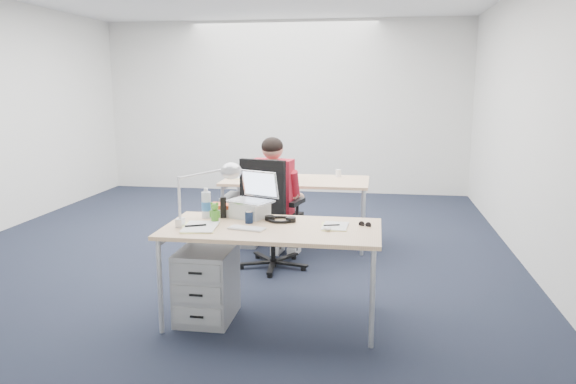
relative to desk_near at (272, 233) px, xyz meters
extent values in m
plane|color=black|center=(-0.77, 1.75, -0.68)|extent=(7.00, 7.00, 0.00)
cube|color=silver|center=(-0.77, 5.25, 0.72)|extent=(6.00, 0.02, 2.80)
cube|color=silver|center=(-0.77, -1.75, 0.72)|extent=(6.00, 0.02, 2.80)
cube|color=silver|center=(2.23, 1.75, 0.72)|extent=(0.02, 7.00, 2.80)
cube|color=tan|center=(0.00, 0.00, 0.03)|extent=(1.60, 0.80, 0.03)
cylinder|color=#B7BABC|center=(-0.75, -0.35, -0.33)|extent=(0.04, 0.04, 0.70)
cylinder|color=#B7BABC|center=(0.75, -0.35, -0.33)|extent=(0.04, 0.04, 0.70)
cylinder|color=#B7BABC|center=(-0.75, 0.35, -0.33)|extent=(0.04, 0.04, 0.70)
cylinder|color=#B7BABC|center=(0.75, 0.35, -0.33)|extent=(0.04, 0.04, 0.70)
cube|color=tan|center=(-0.12, 2.12, 0.03)|extent=(1.60, 0.80, 0.03)
cylinder|color=#B7BABC|center=(-0.87, 1.77, -0.33)|extent=(0.04, 0.04, 0.70)
cylinder|color=#B7BABC|center=(0.63, 1.77, -0.33)|extent=(0.04, 0.04, 0.70)
cylinder|color=#B7BABC|center=(-0.87, 2.47, -0.33)|extent=(0.04, 0.04, 0.70)
cylinder|color=#B7BABC|center=(0.63, 2.47, -0.33)|extent=(0.04, 0.04, 0.70)
cylinder|color=black|center=(-0.23, 1.25, -0.42)|extent=(0.05, 0.05, 0.42)
cube|color=black|center=(-0.23, 1.25, -0.20)|extent=(0.56, 0.56, 0.07)
cube|color=black|center=(-0.28, 1.02, 0.14)|extent=(0.45, 0.15, 0.53)
cube|color=red|center=(-0.23, 1.26, 0.12)|extent=(0.41, 0.25, 0.53)
sphere|color=tan|center=(-0.23, 1.26, 0.48)|extent=(0.20, 0.20, 0.20)
cube|color=gray|center=(-0.50, -0.05, -0.41)|extent=(0.40, 0.50, 0.55)
cube|color=gray|center=(-0.72, 2.04, -0.41)|extent=(0.40, 0.50, 0.55)
cube|color=white|center=(-0.17, -0.09, 0.05)|extent=(0.28, 0.16, 0.01)
ellipsoid|color=white|center=(0.41, -0.04, 0.06)|extent=(0.08, 0.10, 0.03)
cylinder|color=#13203D|center=(-0.19, 0.09, 0.10)|extent=(0.07, 0.07, 0.10)
cylinder|color=silver|center=(-0.57, 0.21, 0.17)|extent=(0.08, 0.08, 0.24)
cube|color=silver|center=(-0.47, 0.31, 0.09)|extent=(0.23, 0.19, 0.09)
cube|color=black|center=(-0.43, 0.23, 0.13)|extent=(0.05, 0.04, 0.17)
cube|color=#FEFF93|center=(-0.53, -0.11, 0.05)|extent=(0.28, 0.37, 0.01)
cube|color=#FEFF93|center=(0.45, 0.07, 0.05)|extent=(0.18, 0.26, 0.01)
cylinder|color=white|center=(0.33, 2.37, 0.09)|extent=(0.07, 0.07, 0.09)
cube|color=white|center=(-0.81, 2.18, 0.05)|extent=(0.30, 0.36, 0.01)
camera|label=1|loc=(0.75, -3.96, 1.08)|focal=35.00mm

